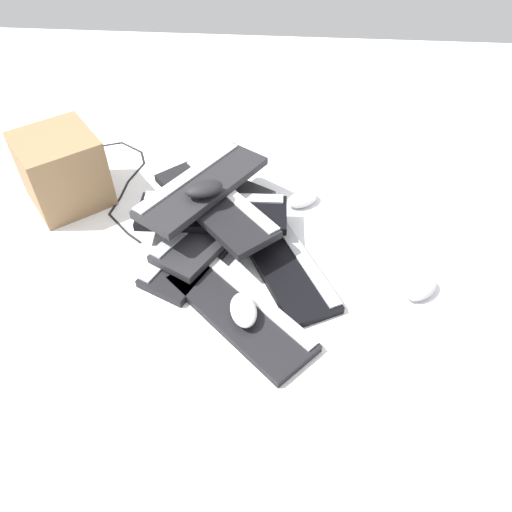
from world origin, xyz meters
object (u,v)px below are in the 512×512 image
mouse_2 (204,189)px  mouse_3 (243,310)px  mouse_0 (421,288)px  keyboard_0 (240,312)px  cardboard_box (62,170)px  keyboard_6 (202,186)px  mouse_1 (302,199)px  keyboard_1 (284,262)px  keyboard_5 (215,204)px  keyboard_2 (203,244)px  keyboard_3 (215,224)px  keyboard_4 (212,212)px

mouse_2 → mouse_3: size_ratio=1.00×
mouse_0 → keyboard_0: bearing=149.9°
mouse_2 → mouse_0: bearing=139.3°
mouse_3 → cardboard_box: bearing=37.8°
keyboard_0 → keyboard_6: keyboard_6 is taller
keyboard_0 → mouse_1: size_ratio=3.85×
mouse_0 → keyboard_6: bearing=114.6°
cardboard_box → keyboard_0: bearing=54.0°
keyboard_0 → keyboard_1: bearing=150.7°
keyboard_5 → mouse_0: size_ratio=3.88×
keyboard_1 → mouse_3: size_ratio=4.18×
keyboard_1 → keyboard_2: size_ratio=1.00×
mouse_0 → mouse_2: bearing=119.0°
keyboard_2 → mouse_2: (-0.06, 0.01, 0.16)m
keyboard_2 → mouse_0: (0.13, 0.61, 0.01)m
keyboard_3 → keyboard_4: 0.04m
keyboard_1 → keyboard_6: 0.33m
mouse_0 → mouse_3: 0.49m
mouse_1 → keyboard_1: bearing=42.8°
keyboard_1 → keyboard_2: same height
keyboard_2 → cardboard_box: cardboard_box is taller
keyboard_0 → keyboard_2: same height
keyboard_4 → keyboard_5: 0.03m
keyboard_4 → keyboard_2: bearing=-16.3°
keyboard_4 → mouse_3: 0.36m
keyboard_4 → cardboard_box: bearing=-103.6°
keyboard_0 → keyboard_6: size_ratio=0.94×
keyboard_2 → keyboard_3: bearing=151.9°
keyboard_4 → cardboard_box: cardboard_box is taller
cardboard_box → mouse_2: bearing=74.6°
keyboard_0 → mouse_2: 0.37m
mouse_1 → mouse_2: 0.36m
keyboard_0 → keyboard_1: (-0.19, 0.11, 0.00)m
keyboard_4 → keyboard_6: bearing=-145.2°
keyboard_3 → mouse_1: (-0.17, 0.26, -0.02)m
mouse_1 → mouse_3: 0.51m
keyboard_0 → mouse_0: size_ratio=3.85×
keyboard_0 → keyboard_5: keyboard_5 is taller
keyboard_2 → keyboard_5: bearing=157.4°
keyboard_4 → mouse_1: keyboard_4 is taller
keyboard_6 → mouse_0: (0.25, 0.62, -0.11)m
keyboard_1 → cardboard_box: bearing=-109.3°
keyboard_1 → cardboard_box: 0.75m
keyboard_5 → keyboard_6: keyboard_6 is taller
keyboard_3 → mouse_1: size_ratio=4.16×
keyboard_4 → mouse_1: (-0.15, 0.27, -0.05)m
keyboard_6 → mouse_3: bearing=22.1°
keyboard_1 → keyboard_6: (-0.18, -0.25, 0.12)m
mouse_1 → mouse_0: bearing=95.2°
keyboard_3 → mouse_1: keyboard_3 is taller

